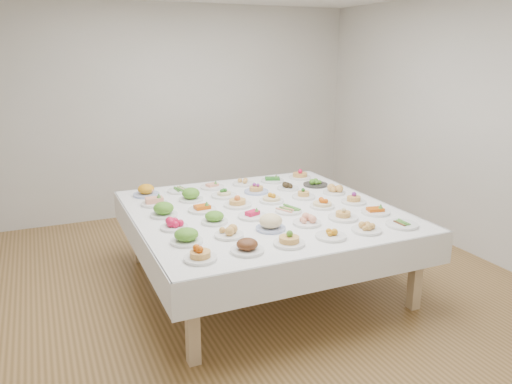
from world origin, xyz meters
name	(u,v)px	position (x,y,z in m)	size (l,w,h in m)	color
room_envelope	(253,92)	(0.00, 0.00, 1.83)	(5.02, 5.02, 2.81)	olive
display_table	(262,215)	(0.06, -0.10, 0.69)	(2.39, 2.39, 0.75)	white
dish_0	(200,251)	(-0.84, -1.00, 0.82)	(0.24, 0.24, 0.14)	white
dish_1	(247,243)	(-0.48, -1.00, 0.82)	(0.25, 0.25, 0.15)	white
dish_2	(289,236)	(-0.13, -1.00, 0.82)	(0.27, 0.26, 0.15)	white
dish_3	(331,233)	(0.24, -1.00, 0.79)	(0.24, 0.24, 0.09)	white
dish_4	(366,227)	(0.59, -1.00, 0.79)	(0.24, 0.24, 0.09)	white
dish_5	(402,224)	(0.95, -1.01, 0.77)	(0.27, 0.27, 0.05)	white
dish_6	(186,233)	(-0.84, -0.64, 0.83)	(0.30, 0.30, 0.16)	white
dish_7	(229,231)	(-0.49, -0.65, 0.80)	(0.23, 0.23, 0.11)	white
dish_8	(271,221)	(-0.12, -0.64, 0.83)	(0.25, 0.25, 0.16)	#4C66B2
dish_9	(307,219)	(0.23, -0.64, 0.79)	(0.24, 0.24, 0.10)	white
dish_10	(343,212)	(0.59, -0.65, 0.81)	(0.26, 0.26, 0.14)	white
dish_11	(375,208)	(0.95, -0.63, 0.80)	(0.26, 0.26, 0.11)	white
dish_12	(174,223)	(-0.84, -0.29, 0.80)	(0.23, 0.23, 0.10)	white
dish_13	(214,216)	(-0.49, -0.29, 0.81)	(0.23, 0.23, 0.13)	white
dish_14	(252,213)	(-0.13, -0.29, 0.79)	(0.26, 0.26, 0.10)	white
dish_15	(289,209)	(0.24, -0.28, 0.78)	(0.25, 0.24, 0.06)	white
dish_16	(322,201)	(0.60, -0.28, 0.81)	(0.24, 0.24, 0.13)	white
dish_17	(354,198)	(0.96, -0.28, 0.81)	(0.24, 0.24, 0.13)	white
dish_18	(164,208)	(-0.84, 0.07, 0.83)	(0.27, 0.27, 0.15)	white
dish_19	(202,206)	(-0.48, 0.07, 0.80)	(0.26, 0.26, 0.11)	white
dish_20	(237,200)	(-0.12, 0.08, 0.81)	(0.26, 0.26, 0.14)	white
dish_21	(272,196)	(0.24, 0.08, 0.81)	(0.24, 0.24, 0.13)	white
dish_22	(304,193)	(0.59, 0.07, 0.80)	(0.23, 0.23, 0.12)	white
dish_23	(334,189)	(0.96, 0.08, 0.80)	(0.23, 0.23, 0.11)	white
dish_24	(154,200)	(-0.84, 0.45, 0.80)	(0.25, 0.25, 0.12)	white
dish_25	(191,194)	(-0.48, 0.45, 0.82)	(0.24, 0.24, 0.14)	white
dish_26	(224,192)	(-0.13, 0.44, 0.81)	(0.26, 0.26, 0.13)	white
dish_27	(256,187)	(0.23, 0.45, 0.81)	(0.25, 0.25, 0.13)	#4C66B2
dish_28	(288,186)	(0.60, 0.43, 0.79)	(0.23, 0.23, 0.09)	white
dish_29	(315,182)	(0.95, 0.44, 0.79)	(0.26, 0.26, 0.10)	#2D2A28
dish_30	(146,189)	(-0.85, 0.80, 0.82)	(0.26, 0.26, 0.15)	#4C66B2
dish_31	(180,190)	(-0.49, 0.80, 0.77)	(0.26, 0.26, 0.06)	white
dish_32	(212,185)	(-0.13, 0.80, 0.79)	(0.25, 0.25, 0.10)	white
dish_33	(244,181)	(0.23, 0.80, 0.79)	(0.24, 0.24, 0.10)	white
dish_34	(272,178)	(0.59, 0.79, 0.79)	(0.26, 0.26, 0.11)	white
dish_35	(300,173)	(0.95, 0.80, 0.82)	(0.25, 0.25, 0.14)	white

